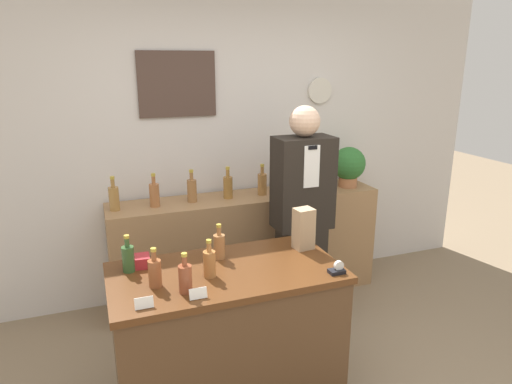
{
  "coord_description": "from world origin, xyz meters",
  "views": [
    {
      "loc": [
        -1.07,
        -1.81,
        2.06
      ],
      "look_at": [
        0.0,
        1.1,
        1.16
      ],
      "focal_mm": 32.0,
      "sensor_mm": 36.0,
      "label": 1
    }
  ],
  "objects": [
    {
      "name": "display_counter",
      "position": [
        -0.41,
        0.47,
        0.45
      ],
      "size": [
        1.31,
        0.69,
        0.91
      ],
      "color": "#4C331E",
      "rests_on": "ground_plane"
    },
    {
      "name": "counter_bottle_3",
      "position": [
        -0.52,
        0.42,
        0.99
      ],
      "size": [
        0.07,
        0.07,
        0.22
      ],
      "color": "#A56936",
      "rests_on": "display_counter"
    },
    {
      "name": "shelf_bottle_3",
      "position": [
        -0.02,
        1.72,
        1.04
      ],
      "size": [
        0.08,
        0.08,
        0.27
      ],
      "color": "olive",
      "rests_on": "back_shelf"
    },
    {
      "name": "price_card_left",
      "position": [
        -0.9,
        0.21,
        0.93
      ],
      "size": [
        0.09,
        0.02,
        0.06
      ],
      "color": "white",
      "rests_on": "display_counter"
    },
    {
      "name": "potted_plant",
      "position": [
        1.12,
        1.69,
        1.14
      ],
      "size": [
        0.3,
        0.3,
        0.37
      ],
      "color": "#B27047",
      "rests_on": "back_shelf"
    },
    {
      "name": "counter_bottle_1",
      "position": [
        -0.81,
        0.41,
        0.99
      ],
      "size": [
        0.07,
        0.07,
        0.22
      ],
      "color": "brown",
      "rests_on": "display_counter"
    },
    {
      "name": "tape_dispenser",
      "position": [
        0.16,
        0.21,
        0.93
      ],
      "size": [
        0.09,
        0.06,
        0.07
      ],
      "color": "black",
      "rests_on": "display_counter"
    },
    {
      "name": "counter_bottle_2",
      "position": [
        -0.68,
        0.29,
        0.99
      ],
      "size": [
        0.07,
        0.07,
        0.22
      ],
      "color": "brown",
      "rests_on": "display_counter"
    },
    {
      "name": "back_wall",
      "position": [
        -0.0,
        2.0,
        1.36
      ],
      "size": [
        5.2,
        0.09,
        2.7
      ],
      "color": "silver",
      "rests_on": "ground_plane"
    },
    {
      "name": "back_shelf",
      "position": [
        0.16,
        1.72,
        0.47
      ],
      "size": [
        2.34,
        0.44,
        0.94
      ],
      "color": "#9E754C",
      "rests_on": "ground_plane"
    },
    {
      "name": "counter_bottle_4",
      "position": [
        -0.4,
        0.64,
        0.99
      ],
      "size": [
        0.07,
        0.07,
        0.22
      ],
      "color": "#9A653A",
      "rests_on": "display_counter"
    },
    {
      "name": "shelf_bottle_6",
      "position": [
        0.9,
        1.71,
        1.04
      ],
      "size": [
        0.08,
        0.08,
        0.27
      ],
      "color": "olive",
      "rests_on": "back_shelf"
    },
    {
      "name": "shelf_bottle_4",
      "position": [
        0.29,
        1.71,
        1.04
      ],
      "size": [
        0.08,
        0.08,
        0.27
      ],
      "color": "#9B6B37",
      "rests_on": "back_shelf"
    },
    {
      "name": "shelf_bottle_2",
      "position": [
        -0.32,
        1.72,
        1.04
      ],
      "size": [
        0.08,
        0.08,
        0.27
      ],
      "color": "#9B693C",
      "rests_on": "back_shelf"
    },
    {
      "name": "shelf_bottle_1",
      "position": [
        -0.63,
        1.7,
        1.04
      ],
      "size": [
        0.08,
        0.08,
        0.27
      ],
      "color": "#A36439",
      "rests_on": "back_shelf"
    },
    {
      "name": "shopkeeper",
      "position": [
        0.42,
        1.19,
        0.87
      ],
      "size": [
        0.44,
        0.28,
        1.74
      ],
      "color": "black",
      "rests_on": "ground_plane"
    },
    {
      "name": "shelf_bottle_0",
      "position": [
        -0.93,
        1.71,
        1.04
      ],
      "size": [
        0.08,
        0.08,
        0.27
      ],
      "color": "olive",
      "rests_on": "back_shelf"
    },
    {
      "name": "shelf_bottle_5",
      "position": [
        0.6,
        1.71,
        1.04
      ],
      "size": [
        0.08,
        0.08,
        0.27
      ],
      "color": "#A5653B",
      "rests_on": "back_shelf"
    },
    {
      "name": "paper_bag",
      "position": [
        0.14,
        0.6,
        1.04
      ],
      "size": [
        0.13,
        0.11,
        0.26
      ],
      "color": "tan",
      "rests_on": "display_counter"
    },
    {
      "name": "price_card_right",
      "position": [
        -0.63,
        0.21,
        0.93
      ],
      "size": [
        0.09,
        0.02,
        0.06
      ],
      "color": "white",
      "rests_on": "display_counter"
    },
    {
      "name": "counter_bottle_0",
      "position": [
        -0.93,
        0.64,
        0.99
      ],
      "size": [
        0.07,
        0.07,
        0.22
      ],
      "color": "#2F5228",
      "rests_on": "display_counter"
    },
    {
      "name": "gift_box",
      "position": [
        -0.86,
        0.68,
        0.94
      ],
      "size": [
        0.12,
        0.11,
        0.07
      ],
      "color": "maroon",
      "rests_on": "display_counter"
    }
  ]
}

